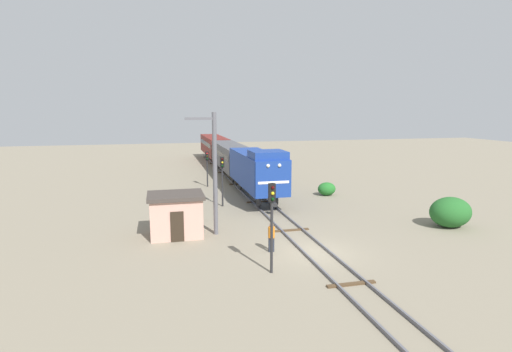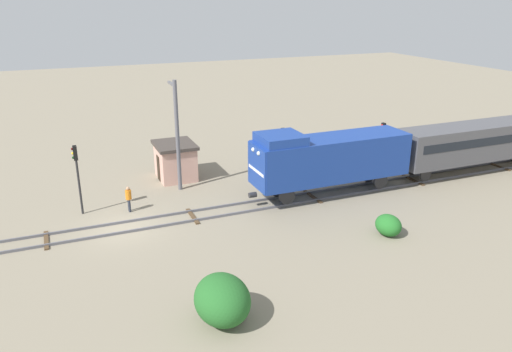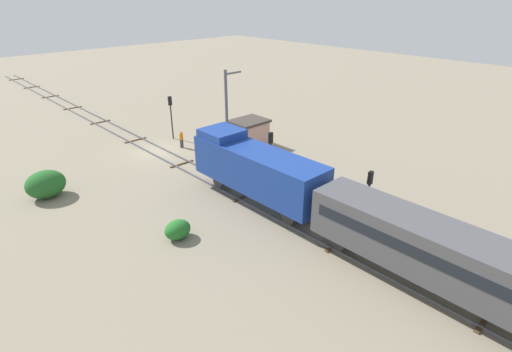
# 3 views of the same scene
# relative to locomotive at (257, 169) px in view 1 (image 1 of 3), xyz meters

# --- Properties ---
(ground_plane) EXTENTS (154.60, 154.60, 0.00)m
(ground_plane) POSITION_rel_locomotive_xyz_m (0.00, -14.00, -2.77)
(ground_plane) COLOR gray
(railway_track) EXTENTS (2.40, 103.06, 0.16)m
(railway_track) POSITION_rel_locomotive_xyz_m (0.00, -14.00, -2.70)
(railway_track) COLOR #595960
(railway_track) RESTS_ON ground
(locomotive) EXTENTS (2.90, 11.60, 4.60)m
(locomotive) POSITION_rel_locomotive_xyz_m (0.00, 0.00, 0.00)
(locomotive) COLOR navy
(locomotive) RESTS_ON railway_track
(passenger_car_leading) EXTENTS (2.84, 14.00, 3.66)m
(passenger_car_leading) POSITION_rel_locomotive_xyz_m (0.00, 13.34, -0.25)
(passenger_car_leading) COLOR #4C4C51
(passenger_car_leading) RESTS_ON railway_track
(passenger_car_trailing) EXTENTS (2.84, 14.00, 3.66)m
(passenger_car_trailing) POSITION_rel_locomotive_xyz_m (0.00, 27.94, -0.25)
(passenger_car_trailing) COLOR maroon
(passenger_car_trailing) RESTS_ON railway_track
(traffic_signal_near) EXTENTS (0.32, 0.34, 4.51)m
(traffic_signal_near) POSITION_rel_locomotive_xyz_m (-3.20, -16.07, 0.35)
(traffic_signal_near) COLOR #262628
(traffic_signal_near) RESTS_ON ground
(traffic_signal_mid) EXTENTS (0.32, 0.34, 4.18)m
(traffic_signal_mid) POSITION_rel_locomotive_xyz_m (-3.40, -1.84, 0.13)
(traffic_signal_mid) COLOR #262628
(traffic_signal_mid) RESTS_ON ground
(traffic_signal_far) EXTENTS (0.32, 0.34, 3.69)m
(traffic_signal_far) POSITION_rel_locomotive_xyz_m (-3.60, 7.06, -0.19)
(traffic_signal_far) COLOR #262628
(traffic_signal_far) RESTS_ON ground
(worker_near_track) EXTENTS (0.38, 0.38, 1.70)m
(worker_near_track) POSITION_rel_locomotive_xyz_m (-2.40, -13.22, -1.78)
(worker_near_track) COLOR #262B38
(worker_near_track) RESTS_ON ground
(catenary_mast) EXTENTS (1.94, 0.28, 7.85)m
(catenary_mast) POSITION_rel_locomotive_xyz_m (-5.06, -9.21, 1.40)
(catenary_mast) COLOR #595960
(catenary_mast) RESTS_ON ground
(relay_hut) EXTENTS (3.50, 2.90, 2.74)m
(relay_hut) POSITION_rel_locomotive_xyz_m (-7.50, -8.88, -1.38)
(relay_hut) COLOR #D19E8C
(relay_hut) RESTS_ON ground
(bush_near) EXTENTS (2.88, 2.36, 2.09)m
(bush_near) POSITION_rel_locomotive_xyz_m (10.88, -11.44, -1.73)
(bush_near) COLOR #236026
(bush_near) RESTS_ON ground
(bush_mid) EXTENTS (1.70, 1.39, 1.24)m
(bush_mid) POSITION_rel_locomotive_xyz_m (6.80, 0.10, -2.15)
(bush_mid) COLOR #236926
(bush_mid) RESTS_ON ground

